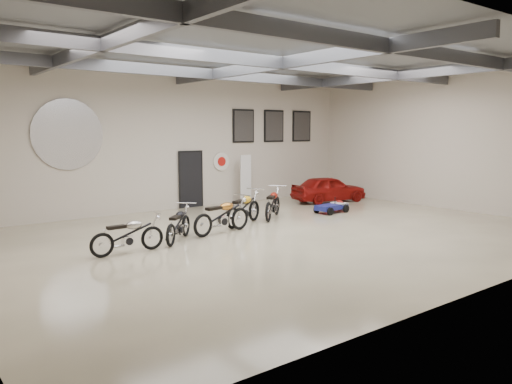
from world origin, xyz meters
TOP-DOWN VIEW (x-y plane):
  - floor at (0.00, 0.00)m, footprint 16.00×12.00m
  - ceiling at (0.00, 0.00)m, footprint 16.00×12.00m
  - back_wall at (0.00, 6.00)m, footprint 16.00×0.02m
  - right_wall at (8.00, 0.00)m, footprint 0.02×12.00m
  - ceiling_beams at (0.00, 0.00)m, footprint 15.80×11.80m
  - door at (0.50, 5.95)m, footprint 0.92×0.08m
  - logo_plaque at (-4.00, 5.95)m, footprint 2.30×0.06m
  - poster_left at (3.00, 5.96)m, footprint 1.05×0.08m
  - poster_mid at (4.60, 5.96)m, footprint 1.05×0.08m
  - poster_right at (6.20, 5.96)m, footprint 1.05×0.08m
  - oil_sign at (1.90, 5.95)m, footprint 0.72×0.10m
  - banner_stand at (2.77, 5.50)m, footprint 0.53×0.23m
  - motorcycle_silver at (-4.33, 0.60)m, footprint 1.83×0.59m
  - motorcycle_black at (-2.71, 1.05)m, footprint 1.72×1.67m
  - motorcycle_gold at (-1.24, 1.18)m, footprint 2.13×0.97m
  - motorcycle_yellow at (0.02, 1.87)m, footprint 2.13×1.48m
  - motorcycle_red at (1.47, 2.20)m, footprint 1.95×1.75m
  - go_kart at (3.96, 1.78)m, footprint 1.62×0.84m
  - vintage_car at (5.74, 3.78)m, footprint 1.86×3.33m

SIDE VIEW (x-z plane):
  - floor at x=0.00m, z-range -0.01..0.01m
  - go_kart at x=3.96m, z-range 0.00..0.57m
  - motorcycle_silver at x=-4.33m, z-range 0.00..0.95m
  - motorcycle_black at x=-2.71m, z-range 0.00..0.95m
  - motorcycle_red at x=1.47m, z-range 0.00..1.04m
  - motorcycle_gold at x=-1.24m, z-range 0.00..1.07m
  - vintage_car at x=5.74m, z-range 0.00..1.07m
  - motorcycle_yellow at x=0.02m, z-range 0.00..1.07m
  - banner_stand at x=2.77m, z-range 0.00..1.93m
  - door at x=0.50m, z-range 0.00..2.10m
  - oil_sign at x=1.90m, z-range 1.34..2.06m
  - back_wall at x=0.00m, z-range 0.00..5.00m
  - right_wall at x=8.00m, z-range 0.00..5.00m
  - logo_plaque at x=-4.00m, z-range 2.22..3.38m
  - poster_left at x=3.00m, z-range 2.42..3.78m
  - poster_mid at x=4.60m, z-range 2.42..3.78m
  - poster_right at x=6.20m, z-range 2.42..3.78m
  - ceiling_beams at x=0.00m, z-range 4.59..4.91m
  - ceiling at x=0.00m, z-range 5.00..5.00m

